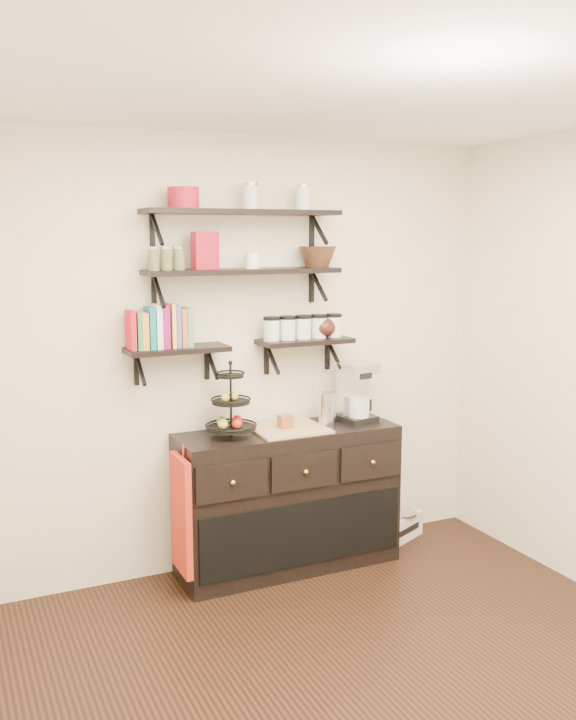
{
  "coord_description": "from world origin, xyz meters",
  "views": [
    {
      "loc": [
        -1.71,
        -2.66,
        2.1
      ],
      "look_at": [
        0.08,
        1.15,
        1.41
      ],
      "focal_mm": 38.0,
      "sensor_mm": 36.0,
      "label": 1
    }
  ],
  "objects_px": {
    "coffee_maker": "(356,393)",
    "radio": "(401,525)",
    "sideboard": "(288,498)",
    "fruit_stand": "(231,412)"
  },
  "relations": [
    {
      "from": "sideboard",
      "to": "radio",
      "type": "relative_size",
      "value": 3.91
    },
    {
      "from": "coffee_maker",
      "to": "radio",
      "type": "height_order",
      "value": "coffee_maker"
    },
    {
      "from": "coffee_maker",
      "to": "radio",
      "type": "bearing_deg",
      "value": -2.04
    },
    {
      "from": "sideboard",
      "to": "radio",
      "type": "bearing_deg",
      "value": 5.01
    },
    {
      "from": "fruit_stand",
      "to": "radio",
      "type": "height_order",
      "value": "fruit_stand"
    },
    {
      "from": "fruit_stand",
      "to": "coffee_maker",
      "type": "distance_m",
      "value": 0.88
    },
    {
      "from": "coffee_maker",
      "to": "radio",
      "type": "relative_size",
      "value": 1.09
    },
    {
      "from": "fruit_stand",
      "to": "radio",
      "type": "bearing_deg",
      "value": 3.43
    },
    {
      "from": "radio",
      "to": "sideboard",
      "type": "bearing_deg",
      "value": 160.21
    },
    {
      "from": "sideboard",
      "to": "fruit_stand",
      "type": "relative_size",
      "value": 3.16
    }
  ]
}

